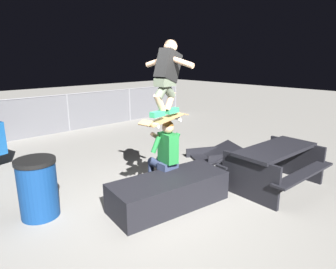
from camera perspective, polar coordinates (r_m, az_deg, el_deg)
ground_plane at (r=4.86m, az=-2.18°, el=-13.69°), size 40.00×40.00×0.00m
ledge_box_main at (r=4.77m, az=0.21°, el=-11.00°), size 1.99×1.01×0.48m
person_sitting_on_ledge at (r=5.04m, az=-0.70°, el=-3.60°), size 0.60×0.78×1.31m
skateboard at (r=4.57m, az=-0.58°, el=2.94°), size 1.04×0.36×0.13m
skater_airborne at (r=4.52m, az=-0.15°, el=11.61°), size 0.63×0.89×1.12m
kicker_ramp at (r=6.97m, az=9.23°, el=-4.17°), size 1.28×1.14×0.44m
picnic_table_back at (r=5.68m, az=20.02°, el=-4.79°), size 1.77×1.43×0.75m
trash_bin at (r=4.79m, az=-23.93°, el=-9.46°), size 0.58×0.58×0.90m
fence_back at (r=9.49m, az=-25.37°, el=3.20°), size 12.05×0.05×1.20m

